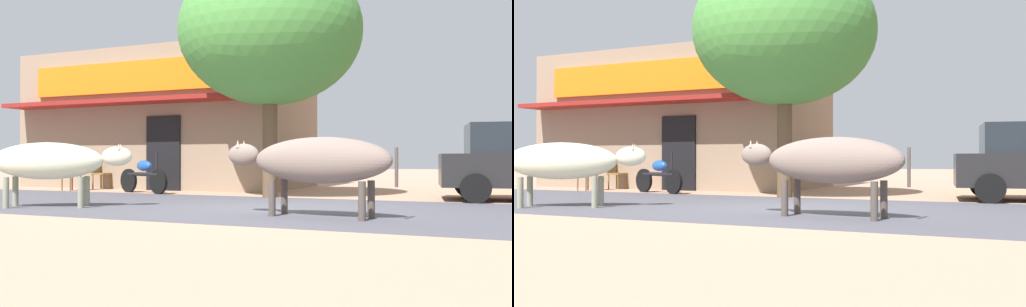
% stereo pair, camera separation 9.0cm
% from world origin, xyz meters
% --- Properties ---
extents(ground, '(80.00, 80.00, 0.00)m').
position_xyz_m(ground, '(0.00, 0.00, 0.00)').
color(ground, tan).
extents(asphalt_road, '(72.00, 5.47, 0.00)m').
position_xyz_m(asphalt_road, '(0.00, 0.00, 0.00)').
color(asphalt_road, '#4F4E59').
rests_on(asphalt_road, ground).
extents(storefront_left_cafe, '(8.55, 5.23, 4.18)m').
position_xyz_m(storefront_left_cafe, '(-6.19, 6.29, 2.09)').
color(storefront_left_cafe, gray).
rests_on(storefront_left_cafe, ground).
extents(roadside_tree, '(4.28, 4.28, 5.57)m').
position_xyz_m(roadside_tree, '(-1.21, 2.73, 3.85)').
color(roadside_tree, brown).
rests_on(roadside_tree, ground).
extents(parked_motorcycle, '(1.79, 0.62, 1.06)m').
position_xyz_m(parked_motorcycle, '(-4.80, 2.84, 0.47)').
color(parked_motorcycle, black).
rests_on(parked_motorcycle, ground).
extents(cow_near_brown, '(2.50, 1.61, 1.20)m').
position_xyz_m(cow_near_brown, '(-3.87, -1.42, 0.84)').
color(cow_near_brown, beige).
rests_on(cow_near_brown, ground).
extents(cow_far_dark, '(2.84, 0.81, 1.23)m').
position_xyz_m(cow_far_dark, '(1.17, -1.16, 0.86)').
color(cow_far_dark, slate).
rests_on(cow_far_dark, ground).
extents(cafe_chair_near_tree, '(0.45, 0.45, 0.92)m').
position_xyz_m(cafe_chair_near_tree, '(-7.14, 3.95, 0.51)').
color(cafe_chair_near_tree, brown).
rests_on(cafe_chair_near_tree, ground).
extents(cafe_chair_by_doorway, '(0.50, 0.50, 0.92)m').
position_xyz_m(cafe_chair_by_doorway, '(-7.31, 3.05, 0.51)').
color(cafe_chair_by_doorway, brown).
rests_on(cafe_chair_by_doorway, ground).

